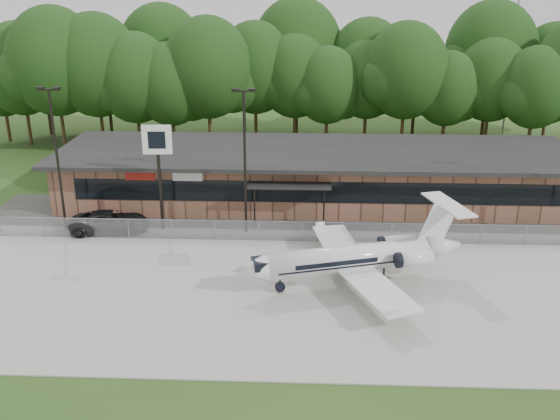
{
  "coord_description": "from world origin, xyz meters",
  "views": [
    {
      "loc": [
        -0.82,
        -24.35,
        16.84
      ],
      "look_at": [
        -2.4,
        12.0,
        3.44
      ],
      "focal_mm": 40.0,
      "sensor_mm": 36.0,
      "label": 1
    }
  ],
  "objects_px": {
    "terminal": "(316,174)",
    "pole_sign": "(158,151)",
    "suv": "(110,222)",
    "business_jet": "(357,259)"
  },
  "relations": [
    {
      "from": "business_jet",
      "to": "suv",
      "type": "relative_size",
      "value": 2.52
    },
    {
      "from": "business_jet",
      "to": "pole_sign",
      "type": "bearing_deg",
      "value": 132.15
    },
    {
      "from": "suv",
      "to": "terminal",
      "type": "bearing_deg",
      "value": -70.75
    },
    {
      "from": "business_jet",
      "to": "pole_sign",
      "type": "relative_size",
      "value": 1.81
    },
    {
      "from": "terminal",
      "to": "suv",
      "type": "xyz_separation_m",
      "value": [
        -14.68,
        -7.66,
        -1.41
      ]
    },
    {
      "from": "terminal",
      "to": "business_jet",
      "type": "bearing_deg",
      "value": -81.67
    },
    {
      "from": "business_jet",
      "to": "pole_sign",
      "type": "distance_m",
      "value": 16.02
    },
    {
      "from": "business_jet",
      "to": "pole_sign",
      "type": "height_order",
      "value": "pole_sign"
    },
    {
      "from": "suv",
      "to": "pole_sign",
      "type": "xyz_separation_m",
      "value": [
        3.66,
        0.51,
        5.09
      ]
    },
    {
      "from": "terminal",
      "to": "pole_sign",
      "type": "relative_size",
      "value": 5.35
    }
  ]
}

